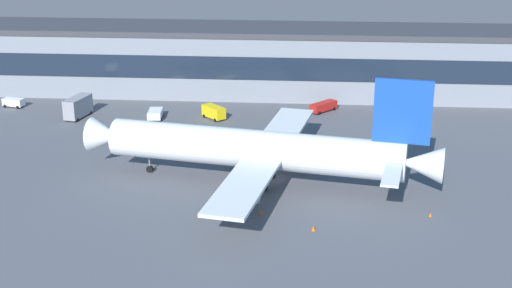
{
  "coord_description": "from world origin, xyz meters",
  "views": [
    {
      "loc": [
        5.44,
        -105.3,
        43.42
      ],
      "look_at": [
        -2.83,
        1.94,
        5.0
      ],
      "focal_mm": 50.45,
      "sensor_mm": 36.0,
      "label": 1
    }
  ],
  "objects_px": {
    "traffic_cone_0": "(261,212)",
    "belt_loader": "(324,106)",
    "traffic_cone_2": "(313,228)",
    "airliner": "(260,150)",
    "traffic_cone_1": "(430,215)",
    "pushback_tractor": "(155,113)",
    "crew_van": "(213,112)",
    "catering_truck": "(78,106)",
    "follow_me_car": "(13,102)"
  },
  "relations": [
    {
      "from": "traffic_cone_0",
      "to": "belt_loader",
      "type": "bearing_deg",
      "value": 79.44
    },
    {
      "from": "traffic_cone_2",
      "to": "belt_loader",
      "type": "bearing_deg",
      "value": 87.89
    },
    {
      "from": "airliner",
      "to": "traffic_cone_1",
      "type": "distance_m",
      "value": 27.26
    },
    {
      "from": "pushback_tractor",
      "to": "crew_van",
      "type": "xyz_separation_m",
      "value": [
        11.57,
        0.85,
        0.41
      ]
    },
    {
      "from": "traffic_cone_0",
      "to": "traffic_cone_2",
      "type": "relative_size",
      "value": 0.97
    },
    {
      "from": "catering_truck",
      "to": "traffic_cone_2",
      "type": "bearing_deg",
      "value": -45.12
    },
    {
      "from": "airliner",
      "to": "traffic_cone_0",
      "type": "xyz_separation_m",
      "value": [
        1.02,
        -11.34,
        -5.26
      ]
    },
    {
      "from": "follow_me_car",
      "to": "traffic_cone_2",
      "type": "height_order",
      "value": "follow_me_car"
    },
    {
      "from": "follow_me_car",
      "to": "crew_van",
      "type": "bearing_deg",
      "value": -6.2
    },
    {
      "from": "belt_loader",
      "to": "traffic_cone_1",
      "type": "xyz_separation_m",
      "value": [
        14.31,
        -49.24,
        -0.86
      ]
    },
    {
      "from": "traffic_cone_0",
      "to": "traffic_cone_2",
      "type": "height_order",
      "value": "traffic_cone_2"
    },
    {
      "from": "follow_me_car",
      "to": "traffic_cone_1",
      "type": "bearing_deg",
      "value": -30.89
    },
    {
      "from": "pushback_tractor",
      "to": "traffic_cone_0",
      "type": "distance_m",
      "value": 49.37
    },
    {
      "from": "traffic_cone_2",
      "to": "airliner",
      "type": "bearing_deg",
      "value": 118.01
    },
    {
      "from": "follow_me_car",
      "to": "pushback_tractor",
      "type": "height_order",
      "value": "follow_me_car"
    },
    {
      "from": "traffic_cone_0",
      "to": "traffic_cone_1",
      "type": "relative_size",
      "value": 1.19
    },
    {
      "from": "pushback_tractor",
      "to": "crew_van",
      "type": "bearing_deg",
      "value": 4.19
    },
    {
      "from": "traffic_cone_0",
      "to": "crew_van",
      "type": "bearing_deg",
      "value": 105.99
    },
    {
      "from": "follow_me_car",
      "to": "traffic_cone_1",
      "type": "distance_m",
      "value": 92.3
    },
    {
      "from": "follow_me_car",
      "to": "belt_loader",
      "type": "bearing_deg",
      "value": 1.64
    },
    {
      "from": "traffic_cone_0",
      "to": "traffic_cone_2",
      "type": "xyz_separation_m",
      "value": [
        7.38,
        -4.46,
        0.01
      ]
    },
    {
      "from": "belt_loader",
      "to": "traffic_cone_1",
      "type": "bearing_deg",
      "value": -73.8
    },
    {
      "from": "pushback_tractor",
      "to": "catering_truck",
      "type": "bearing_deg",
      "value": -178.76
    },
    {
      "from": "catering_truck",
      "to": "traffic_cone_2",
      "type": "relative_size",
      "value": 10.45
    },
    {
      "from": "crew_van",
      "to": "belt_loader",
      "type": "xyz_separation_m",
      "value": [
        21.98,
        6.53,
        -0.31
      ]
    },
    {
      "from": "airliner",
      "to": "pushback_tractor",
      "type": "bearing_deg",
      "value": 126.1
    },
    {
      "from": "traffic_cone_0",
      "to": "catering_truck",
      "type": "bearing_deg",
      "value": 132.83
    },
    {
      "from": "follow_me_car",
      "to": "traffic_cone_2",
      "type": "relative_size",
      "value": 6.48
    },
    {
      "from": "follow_me_car",
      "to": "pushback_tractor",
      "type": "relative_size",
      "value": 0.94
    },
    {
      "from": "belt_loader",
      "to": "traffic_cone_0",
      "type": "height_order",
      "value": "belt_loader"
    },
    {
      "from": "belt_loader",
      "to": "traffic_cone_1",
      "type": "relative_size",
      "value": 10.29
    },
    {
      "from": "belt_loader",
      "to": "pushback_tractor",
      "type": "bearing_deg",
      "value": -167.61
    },
    {
      "from": "crew_van",
      "to": "traffic_cone_2",
      "type": "height_order",
      "value": "crew_van"
    },
    {
      "from": "belt_loader",
      "to": "follow_me_car",
      "type": "bearing_deg",
      "value": -178.36
    },
    {
      "from": "airliner",
      "to": "crew_van",
      "type": "relative_size",
      "value": 10.63
    },
    {
      "from": "traffic_cone_1",
      "to": "catering_truck",
      "type": "bearing_deg",
      "value": 146.73
    },
    {
      "from": "catering_truck",
      "to": "follow_me_car",
      "type": "bearing_deg",
      "value": 159.81
    },
    {
      "from": "catering_truck",
      "to": "traffic_cone_1",
      "type": "bearing_deg",
      "value": -33.27
    },
    {
      "from": "airliner",
      "to": "catering_truck",
      "type": "bearing_deg",
      "value": 140.87
    },
    {
      "from": "catering_truck",
      "to": "traffic_cone_0",
      "type": "bearing_deg",
      "value": -47.17
    },
    {
      "from": "pushback_tractor",
      "to": "traffic_cone_0",
      "type": "height_order",
      "value": "pushback_tractor"
    },
    {
      "from": "traffic_cone_1",
      "to": "follow_me_car",
      "type": "bearing_deg",
      "value": 149.11
    },
    {
      "from": "traffic_cone_2",
      "to": "follow_me_car",
      "type": "bearing_deg",
      "value": 139.86
    },
    {
      "from": "pushback_tractor",
      "to": "traffic_cone_2",
      "type": "distance_m",
      "value": 57.03
    },
    {
      "from": "traffic_cone_2",
      "to": "traffic_cone_0",
      "type": "bearing_deg",
      "value": 148.86
    },
    {
      "from": "follow_me_car",
      "to": "crew_van",
      "type": "xyz_separation_m",
      "value": [
        42.92,
        -4.66,
        0.37
      ]
    },
    {
      "from": "crew_van",
      "to": "traffic_cone_1",
      "type": "height_order",
      "value": "crew_van"
    },
    {
      "from": "airliner",
      "to": "catering_truck",
      "type": "xyz_separation_m",
      "value": [
        -38.58,
        31.38,
        -3.32
      ]
    },
    {
      "from": "airliner",
      "to": "pushback_tractor",
      "type": "distance_m",
      "value": 39.52
    },
    {
      "from": "crew_van",
      "to": "traffic_cone_2",
      "type": "relative_size",
      "value": 7.21
    }
  ]
}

